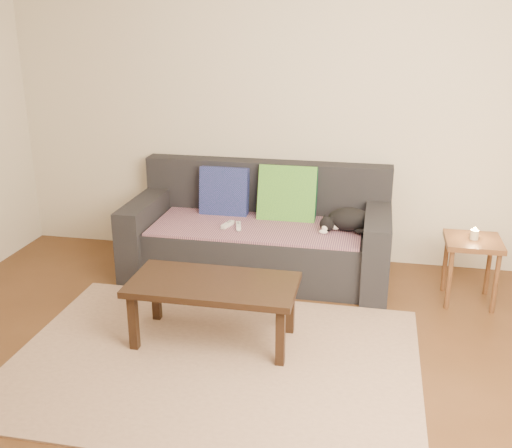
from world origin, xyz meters
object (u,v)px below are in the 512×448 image
sofa (259,237)px  wii_remote_b (228,225)px  wii_remote_a (238,226)px  side_table (472,250)px  coffee_table (213,289)px  cat (347,220)px

sofa → wii_remote_b: sofa is taller
wii_remote_a → wii_remote_b: 0.09m
wii_remote_b → wii_remote_a: bearing=-82.5°
sofa → wii_remote_b: (-0.22, -0.16, 0.15)m
sofa → side_table: (1.64, -0.23, 0.10)m
wii_remote_a → side_table: bearing=-106.1°
wii_remote_b → coffee_table: bearing=-154.0°
cat → coffee_table: bearing=-113.5°
side_table → coffee_table: size_ratio=0.46×
wii_remote_a → coffee_table: 1.01m
wii_remote_b → side_table: size_ratio=0.30×
cat → sofa: bearing=-173.7°
cat → wii_remote_b: (-0.94, -0.10, -0.07)m
sofa → side_table: size_ratio=4.24×
cat → coffee_table: cat is taller
cat → wii_remote_b: bearing=-162.5°
cat → coffee_table: (-0.78, -1.12, -0.15)m
wii_remote_b → side_table: 1.86m
sofa → coffee_table: size_ratio=1.96×
wii_remote_a → cat: bearing=-96.5°
cat → side_table: 0.94m
wii_remote_b → cat: bearing=-66.8°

